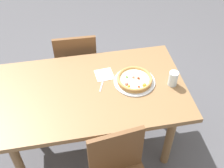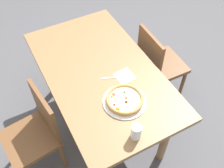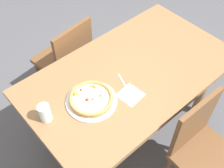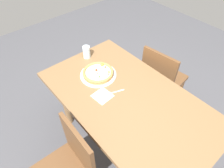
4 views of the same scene
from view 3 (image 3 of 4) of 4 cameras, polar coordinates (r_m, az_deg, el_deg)
The scene contains 9 objects.
ground_plane at distance 2.52m, azimuth 3.00°, elevation -9.01°, with size 6.00×6.00×0.00m, color #4C4C51.
dining_table at distance 2.00m, azimuth 3.74°, elevation 0.59°, with size 1.50×0.86×0.74m.
chair_near at distance 2.43m, azimuth -9.25°, elevation 5.09°, with size 0.45×0.45×0.86m.
chair_far at distance 1.98m, azimuth 18.04°, elevation -12.60°, with size 0.41×0.41×0.86m.
plate at distance 1.76m, azimuth -4.26°, elevation -3.48°, with size 0.33×0.33×0.01m, color silver.
pizza at distance 1.74m, azimuth -4.33°, elevation -2.95°, with size 0.28×0.28×0.05m.
fork at distance 1.84m, azimuth 2.52°, elevation -0.07°, with size 0.07×0.16×0.00m.
drinking_glass at distance 1.68m, azimuth -13.64°, elevation -5.80°, with size 0.07×0.07×0.12m, color silver.
napkin at distance 1.79m, azimuth 3.81°, elevation -2.25°, with size 0.14×0.14×0.00m, color white.
Camera 3 is at (0.96, 0.89, 2.15)m, focal length 44.46 mm.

